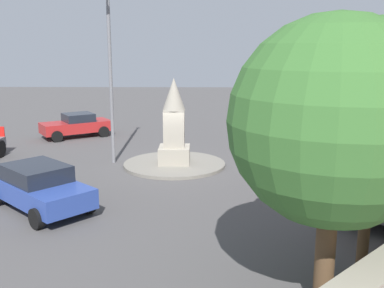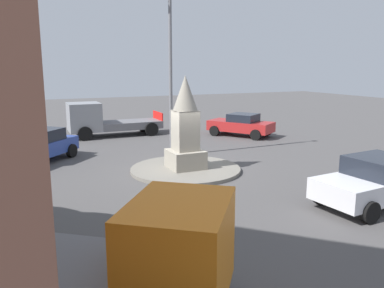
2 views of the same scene
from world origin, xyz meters
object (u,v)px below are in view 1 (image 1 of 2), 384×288
object	(u,v)px
streetlamp	(110,52)
car_red_approaching	(77,125)
car_blue_passing	(39,186)
car_white_parked_right	(295,133)
tree_near_wall	(334,123)
monument	(174,126)
tree_mid_cluster	(374,119)

from	to	relation	value
streetlamp	car_red_approaching	bearing A→B (deg)	29.12
car_blue_passing	car_white_parked_right	xyz separation A→B (m)	(9.47, -10.38, -0.00)
streetlamp	tree_near_wall	distance (m)	13.49
car_white_parked_right	tree_near_wall	bearing A→B (deg)	170.42
monument	streetlamp	distance (m)	4.33
monument	car_red_approaching	xyz separation A→B (m)	(6.49, 6.19, -1.11)
streetlamp	tree_near_wall	bearing A→B (deg)	-150.99
monument	tree_near_wall	bearing A→B (deg)	-161.95
car_red_approaching	car_white_parked_right	xyz separation A→B (m)	(-2.59, -12.42, 0.05)
car_red_approaching	tree_mid_cluster	world-z (taller)	tree_mid_cluster
streetlamp	tree_near_wall	size ratio (longest dim) A/B	1.43
streetlamp	tree_mid_cluster	world-z (taller)	streetlamp
streetlamp	car_blue_passing	size ratio (longest dim) A/B	2.00
tree_near_wall	tree_mid_cluster	world-z (taller)	tree_near_wall
monument	car_blue_passing	bearing A→B (deg)	143.35
monument	car_white_parked_right	bearing A→B (deg)	-57.96
car_white_parked_right	tree_mid_cluster	xyz separation A→B (m)	(-13.99, 1.37, 2.99)
streetlamp	car_white_parked_right	bearing A→B (deg)	-69.45
car_white_parked_right	car_red_approaching	bearing A→B (deg)	78.20
car_white_parked_right	tree_mid_cluster	size ratio (longest dim) A/B	0.76
tree_mid_cluster	monument	bearing A→B (deg)	25.70
car_blue_passing	car_white_parked_right	world-z (taller)	car_white_parked_right
tree_mid_cluster	car_red_approaching	bearing A→B (deg)	33.67
monument	car_white_parked_right	xyz separation A→B (m)	(3.90, -6.23, -1.06)
streetlamp	car_blue_passing	distance (m)	7.54
monument	car_white_parked_right	world-z (taller)	monument
car_white_parked_right	streetlamp	bearing A→B (deg)	110.55
car_white_parked_right	tree_mid_cluster	bearing A→B (deg)	174.40
monument	streetlamp	bearing A→B (deg)	80.17
car_blue_passing	car_red_approaching	bearing A→B (deg)	9.61
tree_near_wall	tree_mid_cluster	xyz separation A→B (m)	(1.17, -1.19, -0.12)
car_blue_passing	tree_near_wall	bearing A→B (deg)	-126.02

